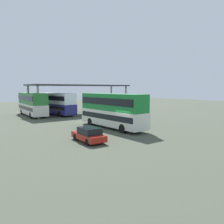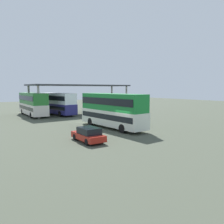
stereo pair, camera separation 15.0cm
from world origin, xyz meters
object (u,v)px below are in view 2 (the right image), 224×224
Objects in this scene: parked_hatchback at (88,135)px; double_decker_near_canopy at (33,103)px; double_decker_main at (112,109)px; double_decker_mid_row at (56,103)px.

parked_hatchback is 23.63m from double_decker_near_canopy.
double_decker_main is 17.69m from double_decker_mid_row.
double_decker_near_canopy is 4.20m from double_decker_mid_row.
parked_hatchback is (-5.94, -4.93, -1.67)m from double_decker_main.
parked_hatchback is at bearing 177.94° from double_decker_near_canopy.
double_decker_mid_row is (4.09, -0.94, -0.03)m from double_decker_near_canopy.
parked_hatchback is 0.37× the size of double_decker_mid_row.
double_decker_mid_row is at bearing -13.41° from parked_hatchback.
double_decker_main is 2.74× the size of parked_hatchback.
double_decker_main is at bearing 173.69° from double_decker_mid_row.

